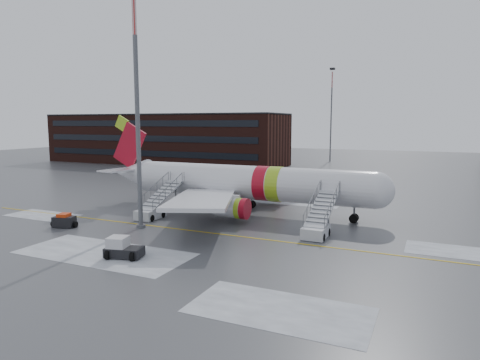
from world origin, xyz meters
The scene contains 9 objects.
ground centered at (0.00, 0.00, 0.00)m, with size 260.00×260.00×0.00m, color #494C4F.
airliner centered at (-2.85, 8.84, 3.42)m, with size 35.03×32.97×11.18m.
airstair_fwd centered at (7.99, 2.31, 1.06)m, with size 2.05×7.70×3.48m.
airstair_aft centered at (-10.06, 2.31, 1.06)m, with size 2.05×7.70×3.48m.
pushback_tug centered at (-4.03, -10.20, 0.70)m, with size 3.07×2.59×1.59m.
baggage_tractor centered at (-15.56, -4.97, 0.58)m, with size 2.75×1.71×1.36m.
light_mast_near centered at (-8.56, -2.00, 12.02)m, with size 1.20×1.20×23.08m.
terminal_building centered at (-45.00, 54.98, 6.20)m, with size 62.00×16.11×12.30m.
light_mast_far_n centered at (-8.00, 78.00, 13.84)m, with size 1.20×1.20×24.25m.
Camera 1 is at (17.29, -35.21, 10.25)m, focal length 32.00 mm.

